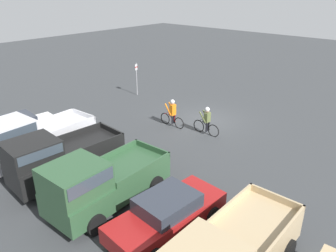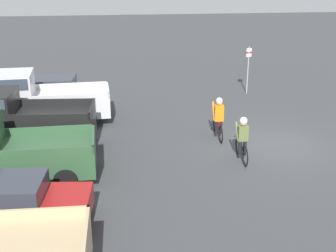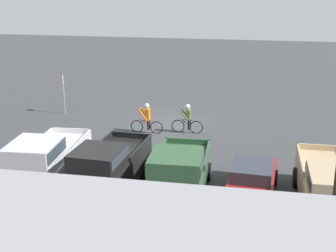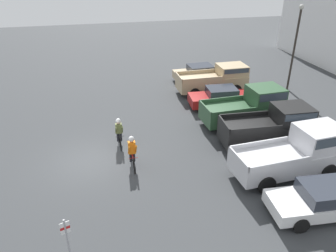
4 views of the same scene
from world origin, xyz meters
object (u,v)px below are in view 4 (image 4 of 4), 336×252
sedan_0 (200,73)px  cyclist_1 (119,132)px  sedan_2 (326,199)px  pickup_truck_0 (217,79)px  lamppost (295,42)px  sedan_1 (221,97)px  pickup_truck_2 (272,126)px  pickup_truck_3 (299,151)px  cyclist_0 (132,151)px  pickup_truck_1 (250,106)px  fire_lane_sign (68,244)px

sedan_0 → cyclist_1: cyclist_1 is taller
sedan_0 → sedan_2: (16.80, -0.15, -0.01)m
pickup_truck_0 → lamppost: bearing=81.8°
sedan_0 → lamppost: size_ratio=0.70×
lamppost → sedan_0: bearing=-120.3°
sedan_1 → pickup_truck_2: bearing=7.4°
cyclist_1 → lamppost: lamppost is taller
pickup_truck_2 → sedan_2: 5.63m
sedan_1 → cyclist_1: cyclist_1 is taller
pickup_truck_3 → lamppost: (-10.34, 5.88, 2.61)m
pickup_truck_2 → cyclist_1: (-1.94, -8.29, -0.31)m
pickup_truck_2 → lamppost: size_ratio=0.77×
sedan_0 → pickup_truck_3: 13.98m
pickup_truck_2 → cyclist_0: 7.87m
pickup_truck_1 → pickup_truck_3: size_ratio=0.93×
pickup_truck_1 → sedan_2: size_ratio=1.05×
lamppost → pickup_truck_2: bearing=-37.2°
fire_lane_sign → pickup_truck_2: bearing=120.8°
sedan_2 → cyclist_0: 9.00m
sedan_1 → sedan_2: (11.20, 0.15, -0.03)m
pickup_truck_1 → pickup_truck_3: 5.59m
sedan_2 → pickup_truck_2: bearing=174.1°
fire_lane_sign → cyclist_1: bearing=163.9°
pickup_truck_3 → fire_lane_sign: (3.64, -10.58, 0.31)m
sedan_2 → pickup_truck_1: bearing=175.8°
pickup_truck_3 → cyclist_0: (-2.44, -7.75, -0.33)m
sedan_0 → lamppost: 7.84m
lamppost → pickup_truck_0: bearing=-98.2°
pickup_truck_1 → sedan_2: bearing=-4.2°
pickup_truck_1 → cyclist_0: pickup_truck_1 is taller
cyclist_0 → lamppost: 16.03m
pickup_truck_0 → fire_lane_sign: size_ratio=2.11×
sedan_2 → sedan_1: bearing=-179.2°
sedan_1 → sedan_2: 11.20m
sedan_0 → pickup_truck_2: bearing=2.2°
pickup_truck_0 → pickup_truck_2: bearing=0.0°
sedan_0 → pickup_truck_1: bearing=3.3°
sedan_0 → lamppost: bearing=59.7°
pickup_truck_2 → lamppost: bearing=142.8°
pickup_truck_0 → cyclist_1: (6.48, -8.28, -0.24)m
pickup_truck_0 → sedan_2: pickup_truck_0 is taller
pickup_truck_1 → pickup_truck_3: pickup_truck_3 is taller
sedan_2 → fire_lane_sign: fire_lane_sign is taller
pickup_truck_2 → sedan_1: bearing=-172.6°
pickup_truck_2 → cyclist_1: 8.52m
sedan_2 → fire_lane_sign: bearing=-85.4°
pickup_truck_0 → fire_lane_sign: 18.26m
pickup_truck_3 → lamppost: size_ratio=0.85×
pickup_truck_1 → cyclist_0: size_ratio=2.76×
pickup_truck_2 → cyclist_1: bearing=-103.2°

